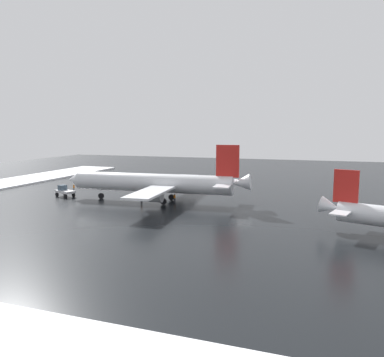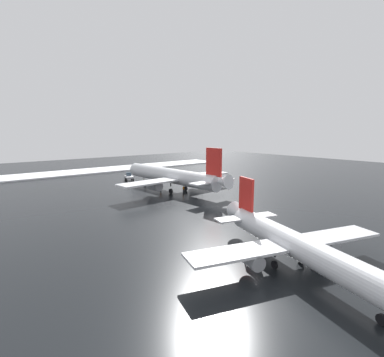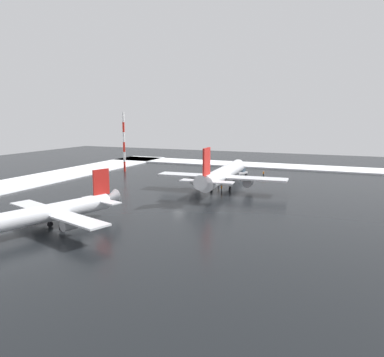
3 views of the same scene
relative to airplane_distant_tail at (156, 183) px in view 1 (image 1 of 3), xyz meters
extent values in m
plane|color=black|center=(18.70, -3.75, -3.86)|extent=(240.00, 240.00, 0.00)
cylinder|color=silver|center=(-0.95, -0.06, 0.00)|extent=(33.18, 5.68, 3.74)
cone|color=silver|center=(-18.75, -1.10, 0.00)|extent=(2.85, 3.70, 3.56)
cone|color=silver|center=(17.07, 1.00, 0.66)|extent=(4.11, 3.41, 3.64)
cube|color=silver|center=(2.88, -8.87, -0.33)|extent=(5.68, 14.57, 0.40)
cylinder|color=gray|center=(2.20, -6.71, -1.43)|extent=(3.87, 2.42, 2.20)
cube|color=silver|center=(1.81, 9.15, -0.33)|extent=(5.68, 14.57, 0.40)
cylinder|color=gray|center=(1.39, 6.92, -1.43)|extent=(3.87, 2.42, 2.20)
cube|color=red|center=(14.43, 0.85, 4.73)|extent=(4.42, 0.65, 6.16)
cube|color=silver|center=(14.41, -2.46, 0.44)|extent=(3.17, 5.44, 0.26)
cube|color=silver|center=(14.02, 4.13, 0.44)|extent=(3.17, 5.44, 0.26)
cylinder|color=black|center=(-12.49, -0.74, -1.65)|extent=(0.26, 0.26, 0.77)
cylinder|color=black|center=(-12.49, -0.74, -3.25)|extent=(1.23, 0.46, 1.21)
cylinder|color=black|center=(2.49, -2.28, -1.65)|extent=(0.26, 0.26, 0.77)
cylinder|color=black|center=(2.49, -2.28, -3.25)|extent=(1.23, 0.46, 1.21)
cylinder|color=black|center=(2.20, 2.56, -1.65)|extent=(0.26, 0.26, 0.77)
cylinder|color=black|center=(2.20, 2.56, -3.25)|extent=(1.23, 0.46, 1.21)
cone|color=silver|center=(32.67, -11.31, -0.39)|extent=(3.61, 3.23, 2.79)
cube|color=red|center=(34.61, -11.92, 2.73)|extent=(3.31, 1.31, 4.73)
cube|color=silver|center=(35.53, -9.55, -0.56)|extent=(3.31, 4.53, 0.20)
cube|color=silver|center=(34.01, -14.39, -0.56)|extent=(3.31, 4.53, 0.20)
cube|color=silver|center=(-21.17, -1.26, -2.71)|extent=(5.07, 3.60, 0.50)
cube|color=#3F5160|center=(-22.03, -0.95, -1.91)|extent=(1.82, 1.88, 1.10)
cylinder|color=black|center=(-23.01, -1.66, -3.41)|extent=(0.96, 0.60, 0.90)
cylinder|color=black|center=(-22.36, 0.21, -3.41)|extent=(0.96, 0.60, 0.90)
cylinder|color=black|center=(-19.98, -2.73, -3.41)|extent=(0.96, 0.60, 0.90)
cylinder|color=black|center=(-19.32, -0.86, -3.41)|extent=(0.96, 0.60, 0.90)
cylinder|color=black|center=(-23.79, 5.37, -3.43)|extent=(0.16, 0.16, 0.85)
cylinder|color=black|center=(-23.64, 5.25, -3.43)|extent=(0.16, 0.16, 0.85)
cylinder|color=orange|center=(-23.71, 5.31, -2.70)|extent=(0.36, 0.36, 0.62)
sphere|color=tan|center=(-23.71, 5.31, -2.27)|extent=(0.24, 0.24, 0.24)
cylinder|color=black|center=(3.52, 0.76, -3.43)|extent=(0.16, 0.16, 0.85)
cylinder|color=black|center=(3.71, 0.79, -3.43)|extent=(0.16, 0.16, 0.85)
cylinder|color=orange|center=(3.61, 0.78, -2.70)|extent=(0.36, 0.36, 0.62)
sphere|color=tan|center=(3.61, 0.78, -2.27)|extent=(0.24, 0.24, 0.24)
cylinder|color=black|center=(-2.50, -2.01, -3.43)|extent=(0.16, 0.16, 0.85)
cylinder|color=black|center=(-2.30, -2.00, -3.43)|extent=(0.16, 0.16, 0.85)
cylinder|color=orange|center=(-2.40, -2.00, -2.70)|extent=(0.36, 0.36, 0.62)
sphere|color=tan|center=(-2.40, -2.00, -2.27)|extent=(0.24, 0.24, 0.24)
camera|label=1|loc=(30.75, -68.31, 10.76)|focal=35.00mm
camera|label=2|loc=(61.63, -43.87, 11.75)|focal=28.00mm
camera|label=3|loc=(89.59, 28.94, 14.48)|focal=35.00mm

